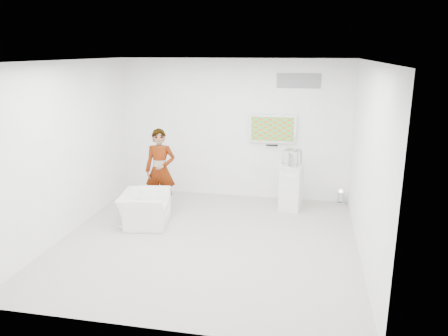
# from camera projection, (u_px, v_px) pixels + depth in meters

# --- Properties ---
(room) EXTENTS (5.01, 5.01, 3.00)m
(room) POSITION_uv_depth(u_px,v_px,m) (207.00, 156.00, 7.08)
(room) COLOR #B2AEA3
(room) RESTS_ON ground
(tv) EXTENTS (1.00, 0.08, 0.60)m
(tv) POSITION_uv_depth(u_px,v_px,m) (273.00, 129.00, 9.22)
(tv) COLOR silver
(tv) RESTS_ON room
(logo_decal) EXTENTS (0.90, 0.02, 0.30)m
(logo_decal) POSITION_uv_depth(u_px,v_px,m) (299.00, 81.00, 8.91)
(logo_decal) COLOR slate
(logo_decal) RESTS_ON room
(person) EXTENTS (0.65, 0.47, 1.67)m
(person) POSITION_uv_depth(u_px,v_px,m) (160.00, 170.00, 8.73)
(person) COLOR white
(person) RESTS_ON room
(armchair) EXTENTS (0.96, 1.06, 0.62)m
(armchair) POSITION_uv_depth(u_px,v_px,m) (145.00, 209.00, 8.11)
(armchair) COLOR white
(armchair) RESTS_ON room
(pedestal) EXTENTS (0.53, 0.53, 0.94)m
(pedestal) POSITION_uv_depth(u_px,v_px,m) (291.00, 187.00, 8.83)
(pedestal) COLOR silver
(pedestal) RESTS_ON room
(floor_uplight) EXTENTS (0.24, 0.24, 0.31)m
(floor_uplight) POSITION_uv_depth(u_px,v_px,m) (340.00, 197.00, 9.20)
(floor_uplight) COLOR silver
(floor_uplight) RESTS_ON room
(vitrine) EXTENTS (0.39, 0.39, 0.31)m
(vitrine) POSITION_uv_depth(u_px,v_px,m) (292.00, 158.00, 8.67)
(vitrine) COLOR silver
(vitrine) RESTS_ON pedestal
(console) EXTENTS (0.10, 0.18, 0.24)m
(console) POSITION_uv_depth(u_px,v_px,m) (292.00, 159.00, 8.68)
(console) COLOR silver
(console) RESTS_ON pedestal
(wii_remote) EXTENTS (0.09, 0.14, 0.03)m
(wii_remote) POSITION_uv_depth(u_px,v_px,m) (173.00, 136.00, 8.68)
(wii_remote) COLOR silver
(wii_remote) RESTS_ON person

